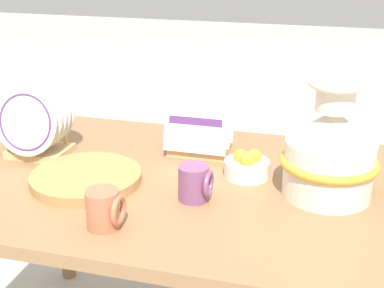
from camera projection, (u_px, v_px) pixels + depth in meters
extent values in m
cube|color=olive|center=(192.00, 187.00, 1.48)|extent=(1.36, 0.84, 0.03)
cylinder|color=olive|center=(63.00, 206.00, 2.09)|extent=(0.06, 0.06, 0.65)
cylinder|color=silver|center=(328.00, 168.00, 1.37)|extent=(0.23, 0.23, 0.15)
cone|color=silver|center=(333.00, 126.00, 1.33)|extent=(0.23, 0.23, 0.08)
cylinder|color=silver|center=(336.00, 97.00, 1.30)|extent=(0.10, 0.10, 0.07)
torus|color=silver|center=(337.00, 83.00, 1.29)|extent=(0.14, 0.14, 0.02)
torus|color=gold|center=(329.00, 162.00, 1.37)|extent=(0.25, 0.25, 0.02)
cube|color=tan|center=(40.00, 151.00, 1.64)|extent=(0.18, 0.13, 0.02)
cylinder|color=tan|center=(29.00, 128.00, 1.69)|extent=(0.01, 0.01, 0.08)
cylinder|color=tan|center=(65.00, 132.00, 1.66)|extent=(0.01, 0.01, 0.08)
cylinder|color=white|center=(26.00, 122.00, 1.55)|extent=(0.20, 0.05, 0.20)
torus|color=#5B3375|center=(26.00, 122.00, 1.55)|extent=(0.17, 0.05, 0.17)
cylinder|color=white|center=(31.00, 119.00, 1.58)|extent=(0.20, 0.05, 0.20)
cylinder|color=white|center=(36.00, 116.00, 1.60)|extent=(0.20, 0.05, 0.20)
cylinder|color=white|center=(41.00, 113.00, 1.63)|extent=(0.20, 0.05, 0.20)
cylinder|color=white|center=(46.00, 111.00, 1.65)|extent=(0.20, 0.05, 0.20)
cube|color=tan|center=(200.00, 149.00, 1.66)|extent=(0.18, 0.13, 0.02)
cylinder|color=tan|center=(185.00, 126.00, 1.71)|extent=(0.01, 0.01, 0.08)
cylinder|color=tan|center=(224.00, 130.00, 1.67)|extent=(0.01, 0.01, 0.08)
cube|color=white|center=(196.00, 121.00, 1.57)|extent=(0.19, 0.05, 0.19)
cube|color=white|center=(200.00, 116.00, 1.62)|extent=(0.19, 0.05, 0.19)
cube|color=white|center=(205.00, 110.00, 1.67)|extent=(0.19, 0.05, 0.19)
cube|color=#5B3375|center=(196.00, 121.00, 1.57)|extent=(0.16, 0.01, 0.02)
cylinder|color=#AD7F47|center=(86.00, 180.00, 1.47)|extent=(0.30, 0.30, 0.01)
cylinder|color=#AD7F47|center=(86.00, 177.00, 1.46)|extent=(0.30, 0.30, 0.01)
cylinder|color=#AD7F47|center=(86.00, 174.00, 1.46)|extent=(0.30, 0.30, 0.01)
cylinder|color=#7A4770|center=(193.00, 183.00, 1.36)|extent=(0.08, 0.08, 0.09)
torus|color=#7A4770|center=(208.00, 184.00, 1.35)|extent=(0.01, 0.07, 0.07)
cylinder|color=#B76647|center=(103.00, 209.00, 1.23)|extent=(0.08, 0.08, 0.09)
torus|color=#B76647|center=(118.00, 210.00, 1.22)|extent=(0.01, 0.07, 0.07)
cylinder|color=white|center=(247.00, 168.00, 1.49)|extent=(0.13, 0.13, 0.05)
sphere|color=gold|center=(241.00, 156.00, 1.49)|extent=(0.04, 0.04, 0.04)
sphere|color=gold|center=(254.00, 156.00, 1.49)|extent=(0.04, 0.04, 0.04)
sphere|color=gold|center=(247.00, 160.00, 1.46)|extent=(0.04, 0.04, 0.04)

